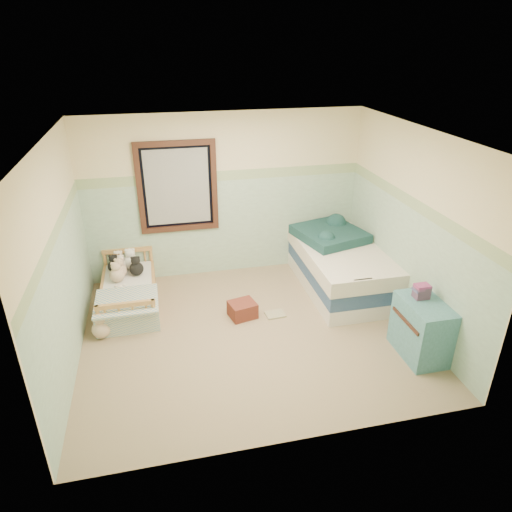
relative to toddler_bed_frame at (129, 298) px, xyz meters
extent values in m
cube|color=#7A6049|center=(1.52, -1.05, -0.11)|extent=(4.20, 3.60, 0.02)
cube|color=white|center=(1.52, -1.05, 2.41)|extent=(4.20, 3.60, 0.02)
cube|color=beige|center=(1.52, 0.75, 1.15)|extent=(4.20, 0.04, 2.50)
cube|color=beige|center=(1.52, -2.85, 1.15)|extent=(4.20, 0.04, 2.50)
cube|color=beige|center=(-0.58, -1.05, 1.15)|extent=(0.04, 3.60, 2.50)
cube|color=beige|center=(3.62, -1.05, 1.15)|extent=(0.04, 3.60, 2.50)
cube|color=#8FAC94|center=(1.52, 0.74, 0.65)|extent=(4.20, 0.01, 1.50)
cube|color=#5A7D58|center=(1.52, 0.74, 1.48)|extent=(4.20, 0.01, 0.15)
cube|color=#411F16|center=(0.82, 0.71, 1.35)|extent=(1.16, 0.06, 1.36)
cube|color=#BBBAB6|center=(0.82, 0.72, 1.35)|extent=(0.92, 0.01, 1.12)
cube|color=#C17A47|center=(0.00, 0.00, 0.00)|extent=(0.74, 1.48, 0.19)
cube|color=white|center=(0.00, 0.00, 0.16)|extent=(0.68, 1.42, 0.12)
cube|color=#588EB8|center=(0.00, -0.46, 0.23)|extent=(0.80, 0.74, 0.03)
sphere|color=brown|center=(-0.15, 0.50, 0.30)|extent=(0.18, 0.18, 0.18)
sphere|color=white|center=(0.05, 0.50, 0.33)|extent=(0.22, 0.22, 0.22)
sphere|color=beige|center=(-0.10, 0.28, 0.31)|extent=(0.20, 0.20, 0.20)
sphere|color=black|center=(0.13, 0.28, 0.32)|extent=(0.20, 0.20, 0.20)
sphere|color=#F0E2CF|center=(-0.10, -0.02, 0.02)|extent=(0.23, 0.23, 0.23)
sphere|color=beige|center=(-0.32, -0.73, 0.02)|extent=(0.23, 0.23, 0.23)
cube|color=white|center=(3.07, -0.13, 0.01)|extent=(1.05, 2.09, 0.22)
cube|color=navy|center=(3.07, -0.13, 0.23)|extent=(1.05, 2.09, 0.22)
cube|color=white|center=(3.07, -0.13, 0.45)|extent=(1.09, 2.13, 0.22)
cube|color=black|center=(3.02, 0.17, 0.63)|extent=(1.10, 1.14, 0.14)
cube|color=#3C7476|center=(3.39, -1.92, 0.26)|extent=(0.44, 0.71, 0.71)
cube|color=brown|center=(3.39, -1.79, 0.70)|extent=(0.17, 0.13, 0.17)
cube|color=#A1361F|center=(1.50, -0.66, 0.01)|extent=(0.40, 0.37, 0.21)
cube|color=gold|center=(1.94, -0.73, -0.08)|extent=(0.27, 0.22, 0.02)
sphere|color=black|center=(-0.19, 0.44, 0.31)|extent=(0.19, 0.19, 0.19)
sphere|color=#F0E2CF|center=(-0.12, 0.55, 0.31)|extent=(0.20, 0.20, 0.20)
sphere|color=#F0E2CF|center=(-0.10, 0.46, 0.30)|extent=(0.17, 0.17, 0.17)
sphere|color=beige|center=(-0.13, 0.14, 0.32)|extent=(0.21, 0.21, 0.21)
camera|label=1|loc=(0.52, -5.83, 3.37)|focal=32.18mm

